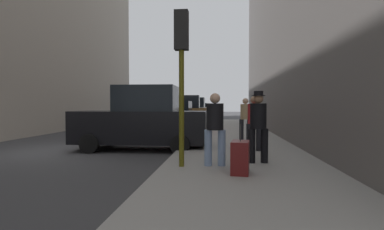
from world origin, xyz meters
The scene contains 15 objects.
ground_plane centered at (0.00, 0.00, 0.00)m, with size 120.00×120.00×0.00m, color #38383A.
sidewalk centered at (6.00, 0.00, 0.07)m, with size 4.00×40.00×0.15m, color gray.
parked_black_suv centered at (2.65, 0.60, 1.03)m, with size 4.63×2.12×2.25m.
parked_red_hatchback centered at (2.65, 6.17, 0.85)m, with size 4.23×2.12×1.79m.
parked_bronze_suv centered at (2.65, 11.28, 1.03)m, with size 4.65×2.17×2.25m.
parked_white_van centered at (2.65, 17.34, 1.03)m, with size 4.63×2.11×2.25m.
parked_blue_sedan centered at (2.65, 23.52, 0.85)m, with size 4.22×2.09×1.79m.
parked_silver_sedan centered at (2.65, 28.95, 0.85)m, with size 4.21×2.07×1.79m.
fire_hydrant centered at (4.45, 6.97, 0.50)m, with size 0.42×0.22×0.70m.
traffic_light centered at (4.50, -2.80, 2.76)m, with size 0.32×0.32×3.60m.
pedestrian_in_jeans centered at (5.27, -2.65, 1.10)m, with size 0.51×0.44×1.71m.
pedestrian_in_tan_coat centered at (6.38, 2.68, 1.10)m, with size 0.53×0.48×1.71m.
pedestrian_with_fedora centered at (6.33, -2.19, 1.14)m, with size 0.52×0.45×1.78m.
pedestrian_in_red_jacket centered at (6.43, -0.25, 1.10)m, with size 0.53×0.50×1.71m.
rolling_suitcase centered at (5.82, -3.41, 0.49)m, with size 0.43×0.60×1.04m.
Camera 1 is at (5.44, -9.68, 1.59)m, focal length 28.00 mm.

